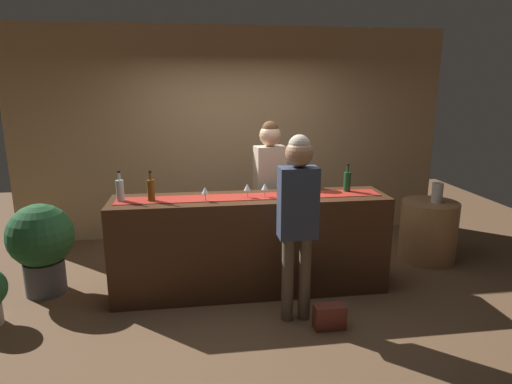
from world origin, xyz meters
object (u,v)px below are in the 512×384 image
vase_on_side_table (437,193)px  round_side_table (428,231)px  bartender (270,179)px  customer_sipping (298,209)px  wine_glass_near_customer (247,188)px  wine_glass_mid_counter (205,191)px  wine_glass_far_end (265,187)px  potted_plant_tall (41,243)px  wine_bottle_clear (120,190)px  wine_bottle_green (347,181)px  wine_bottle_amber (151,190)px  handbag (329,317)px

vase_on_side_table → round_side_table: bearing=145.4°
bartender → customer_sipping: (0.04, -1.23, -0.02)m
wine_glass_near_customer → wine_glass_mid_counter: 0.43m
wine_glass_far_end → potted_plant_tall: bearing=173.2°
bartender → customer_sipping: 1.23m
wine_glass_near_customer → wine_bottle_clear: bearing=178.1°
wine_bottle_green → wine_glass_mid_counter: (-1.50, -0.19, -0.01)m
round_side_table → wine_bottle_clear: bearing=-171.7°
wine_bottle_green → potted_plant_tall: (-3.18, 0.16, -0.58)m
wine_bottle_clear → wine_glass_mid_counter: wine_bottle_clear is taller
wine_bottle_amber → wine_glass_mid_counter: wine_bottle_amber is taller
wine_bottle_clear → potted_plant_tall: 1.06m
bartender → handbag: (0.30, -1.43, -0.97)m
wine_bottle_green → handbag: (-0.45, -0.93, -1.02)m
wine_glass_near_customer → wine_glass_far_end: 0.18m
wine_glass_near_customer → vase_on_side_table: wine_glass_near_customer is taller
potted_plant_tall → handbag: (2.73, -1.09, -0.44)m
wine_glass_mid_counter → round_side_table: wine_glass_mid_counter is taller
wine_bottle_clear → wine_glass_near_customer: 1.24m
wine_glass_far_end → round_side_table: size_ratio=0.19×
bartender → handbag: 1.75m
potted_plant_tall → wine_bottle_amber: bearing=-12.7°
wine_glass_near_customer → vase_on_side_table: 2.45m
wine_glass_near_customer → wine_glass_mid_counter: size_ratio=1.00×
wine_bottle_green → wine_glass_far_end: bearing=-172.8°
customer_sipping → vase_on_side_table: 2.31m
wine_glass_far_end → customer_sipping: size_ratio=0.08×
round_side_table → potted_plant_tall: size_ratio=0.77×
bartender → vase_on_side_table: size_ratio=7.24×
wine_glass_far_end → vase_on_side_table: bearing=13.5°
wine_glass_mid_counter → wine_glass_far_end: bearing=7.2°
wine_bottle_clear → round_side_table: 3.68m
customer_sipping → handbag: (0.26, -0.20, -0.96)m
wine_bottle_green → wine_glass_near_customer: size_ratio=2.10×
wine_glass_far_end → wine_bottle_clear: bearing=178.2°
wine_bottle_amber → wine_glass_far_end: bearing=-0.4°
wine_glass_mid_counter → customer_sipping: customer_sipping is taller
customer_sipping → round_side_table: bearing=31.0°
wine_bottle_amber → handbag: wine_bottle_amber is taller
wine_glass_far_end → handbag: (0.46, -0.82, -1.02)m
wine_bottle_amber → round_side_table: (3.27, 0.55, -0.76)m
wine_glass_far_end → wine_bottle_amber: bearing=179.6°
wine_bottle_green → customer_sipping: 1.02m
wine_bottle_clear → customer_sipping: bearing=-22.2°
wine_bottle_clear → round_side_table: bearing=8.3°
wine_glass_far_end → handbag: size_ratio=0.51×
wine_glass_mid_counter → wine_bottle_clear: bearing=171.7°
wine_glass_mid_counter → vase_on_side_table: size_ratio=0.60×
wine_bottle_green → vase_on_side_table: 1.39m
potted_plant_tall → handbag: 2.97m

